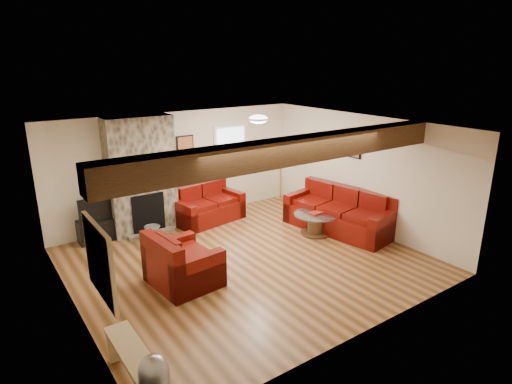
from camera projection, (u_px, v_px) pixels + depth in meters
room at (246, 197)px, 7.63m from camera, size 8.00×8.00×8.00m
oak_beam at (292, 150)px, 6.33m from camera, size 6.00×0.36×0.38m
chimney_breast at (142, 177)px, 9.04m from camera, size 1.40×0.67×2.50m
back_window at (230, 147)px, 10.40m from camera, size 0.90×0.08×1.10m
hatch_window at (100, 261)px, 4.77m from camera, size 0.08×1.00×0.90m
ceiling_dome at (258, 120)px, 8.47m from camera, size 0.40×0.40×0.18m
artwork_back at (185, 147)px, 9.69m from camera, size 0.42×0.06×0.52m
artwork_right at (351, 148)px, 9.33m from camera, size 0.06×0.55×0.42m
sofa_three at (339, 210)px, 9.29m from camera, size 1.39×2.50×0.91m
loveseat at (208, 204)px, 9.84m from camera, size 1.70×1.14×0.84m
armchair_red at (183, 259)px, 7.07m from camera, size 1.07×1.19×0.90m
coffee_table at (316, 224)px, 9.15m from camera, size 0.95×0.95×0.50m
tv_cabinet at (102, 229)px, 8.86m from camera, size 0.93×0.37×0.47m
television at (99, 207)px, 8.71m from camera, size 0.86×0.11×0.50m
floor_lamp at (281, 154)px, 11.16m from camera, size 0.37×0.37×1.44m
pine_bench at (135, 369)px, 4.85m from camera, size 0.30×1.27×0.47m
coal_bucket at (153, 233)px, 8.84m from camera, size 0.34×0.34×0.32m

